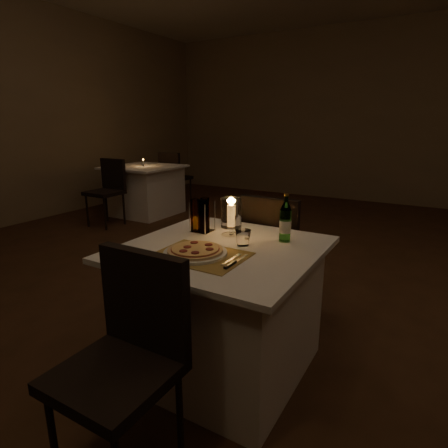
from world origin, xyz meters
The scene contains 18 objects.
floor centered at (0.00, 0.00, -0.01)m, with size 8.00×10.00×0.02m, color #442716.
wall_back centered at (0.00, 5.01, 1.50)m, with size 8.00×0.02×3.00m, color #816A4B.
main_table centered at (0.10, -0.41, 0.37)m, with size 1.00×1.00×0.74m.
chair_near centered at (0.10, -1.12, 0.55)m, with size 0.42×0.42×0.90m.
chair_far centered at (0.10, 0.31, 0.55)m, with size 0.42×0.42×0.90m.
placemat centered at (0.08, -0.59, 0.74)m, with size 0.45×0.34×0.00m, color #A37E38.
plate centered at (0.05, -0.59, 0.75)m, with size 0.32×0.32×0.01m, color white.
pizza centered at (0.05, -0.59, 0.77)m, with size 0.28×0.28×0.02m.
fork centered at (0.24, -0.55, 0.75)m, with size 0.02×0.18×0.00m.
knife centered at (0.28, -0.61, 0.75)m, with size 0.02×0.22×0.01m.
tumbler centered at (0.18, -0.33, 0.78)m, with size 0.09×0.09×0.09m, color white, non-canonical shape.
water_bottle centered at (0.35, -0.15, 0.85)m, with size 0.06×0.06×0.27m.
hurricane_candle centered at (0.05, -0.22, 0.87)m, with size 0.12×0.12×0.23m.
cruet_caddy centered at (-0.15, -0.23, 0.84)m, with size 0.12×0.12×0.21m.
neighbor_table_left centered at (-2.85, 2.25, 0.37)m, with size 1.00×1.00×0.74m.
neighbor_chair_la centered at (-2.85, 1.53, 0.55)m, with size 0.42×0.42×0.90m.
neighbor_chair_lb centered at (-2.85, 2.96, 0.55)m, with size 0.42×0.42×0.90m.
neighbor_candle_left centered at (-2.85, 2.25, 0.79)m, with size 0.03×0.03×0.11m.
Camera 1 is at (1.06, -2.04, 1.38)m, focal length 30.00 mm.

